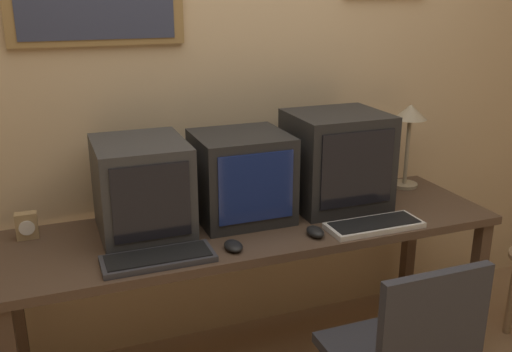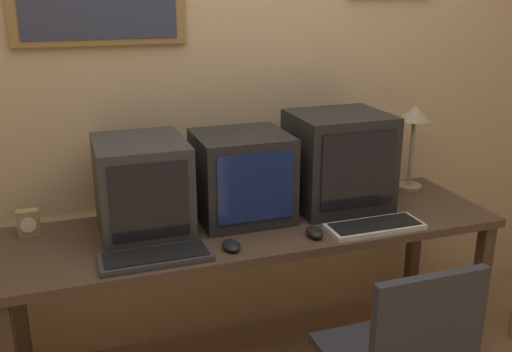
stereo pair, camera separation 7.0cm
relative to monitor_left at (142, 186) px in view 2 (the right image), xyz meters
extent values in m
cube|color=#D1B284|center=(0.46, 0.34, 0.37)|extent=(8.00, 0.05, 2.60)
cube|color=#4C3828|center=(0.46, -0.09, -0.21)|extent=(2.08, 0.62, 0.04)
cube|color=#4C3828|center=(1.45, -0.35, -0.58)|extent=(0.06, 0.06, 0.71)
cube|color=#4C3828|center=(-0.54, 0.17, -0.58)|extent=(0.06, 0.06, 0.71)
cube|color=#4C3828|center=(1.45, 0.17, -0.58)|extent=(0.06, 0.06, 0.71)
cube|color=#333333|center=(0.00, 0.00, 0.00)|extent=(0.35, 0.41, 0.38)
cube|color=black|center=(0.00, -0.20, 0.01)|extent=(0.29, 0.01, 0.29)
cube|color=black|center=(0.42, 0.01, 0.00)|extent=(0.39, 0.36, 0.37)
cube|color=navy|center=(0.42, -0.17, 0.00)|extent=(0.32, 0.01, 0.28)
cube|color=black|center=(0.88, 0.01, 0.02)|extent=(0.42, 0.37, 0.43)
cube|color=black|center=(0.88, -0.18, 0.03)|extent=(0.34, 0.01, 0.33)
cube|color=#333338|center=(0.00, -0.29, -0.18)|extent=(0.41, 0.16, 0.02)
cube|color=black|center=(0.00, -0.29, -0.17)|extent=(0.38, 0.13, 0.00)
cube|color=beige|center=(0.90, -0.30, -0.18)|extent=(0.41, 0.16, 0.02)
cube|color=black|center=(0.90, -0.30, -0.17)|extent=(0.37, 0.13, 0.00)
ellipsoid|color=black|center=(0.28, -0.29, -0.18)|extent=(0.07, 0.10, 0.03)
ellipsoid|color=black|center=(0.63, -0.29, -0.17)|extent=(0.06, 0.10, 0.04)
cube|color=#A38456|center=(-0.45, 0.10, -0.14)|extent=(0.08, 0.05, 0.11)
cylinder|color=white|center=(-0.45, 0.07, -0.14)|extent=(0.06, 0.00, 0.06)
cylinder|color=tan|center=(1.33, 0.10, -0.18)|extent=(0.13, 0.13, 0.02)
cylinder|color=tan|center=(1.33, 0.10, 0.00)|extent=(0.02, 0.02, 0.34)
cone|color=tan|center=(1.33, 0.10, 0.19)|extent=(0.16, 0.16, 0.07)
cube|color=#2D2D33|center=(0.72, -0.94, -0.26)|extent=(0.39, 0.04, 0.41)
camera|label=1|loc=(-0.34, -2.17, 0.76)|focal=40.00mm
camera|label=2|loc=(-0.28, -2.20, 0.76)|focal=40.00mm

